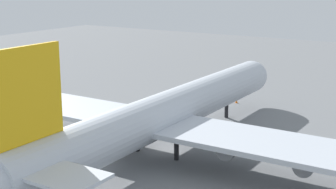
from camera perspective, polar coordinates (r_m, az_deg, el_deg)
The scene contains 3 objects.
ground_plane at distance 76.50m, azimuth 0.00°, elevation -6.25°, with size 277.73×277.73×0.00m, color slate.
cargo_airplane at distance 74.42m, azimuth -0.16°, elevation -2.14°, with size 69.43×60.01×19.04m.
safety_cone_nose at distance 104.13m, azimuth 7.85°, elevation -0.76°, with size 0.53×0.53×0.76m, color orange.
Camera 1 is at (-60.85, -38.41, 25.99)m, focal length 53.22 mm.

